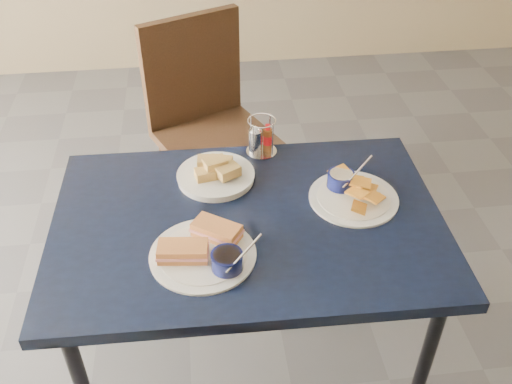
{
  "coord_description": "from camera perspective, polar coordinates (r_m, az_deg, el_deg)",
  "views": [
    {
      "loc": [
        0.09,
        -1.5,
        1.9
      ],
      "look_at": [
        0.26,
        -0.14,
        0.82
      ],
      "focal_mm": 40.0,
      "sensor_mm": 36.0,
      "label": 1
    }
  ],
  "objects": [
    {
      "name": "plantain_plate",
      "position": [
        1.86,
        9.42,
        0.09
      ],
      "size": [
        0.29,
        0.29,
        0.12
      ],
      "color": "white",
      "rests_on": "dining_table"
    },
    {
      "name": "chair_far",
      "position": [
        2.65,
        -4.23,
        7.91
      ],
      "size": [
        0.62,
        0.62,
        1.0
      ],
      "color": "black",
      "rests_on": "ground"
    },
    {
      "name": "dining_table",
      "position": [
        1.81,
        -0.79,
        -4.25
      ],
      "size": [
        1.22,
        0.83,
        0.75
      ],
      "color": "black",
      "rests_on": "ground"
    },
    {
      "name": "condiment_caddy",
      "position": [
        2.02,
        0.42,
        5.34
      ],
      "size": [
        0.11,
        0.11,
        0.14
      ],
      "color": "silver",
      "rests_on": "dining_table"
    },
    {
      "name": "ground",
      "position": [
        2.43,
        -6.68,
        -13.83
      ],
      "size": [
        6.0,
        6.0,
        0.0
      ],
      "primitive_type": "plane",
      "color": "#4B4B50",
      "rests_on": "ground"
    },
    {
      "name": "sandwich_plate",
      "position": [
        1.63,
        -5.03,
        -5.75
      ],
      "size": [
        0.32,
        0.31,
        0.12
      ],
      "color": "white",
      "rests_on": "dining_table"
    },
    {
      "name": "bread_basket",
      "position": [
        1.91,
        -4.04,
        1.86
      ],
      "size": [
        0.26,
        0.26,
        0.08
      ],
      "color": "white",
      "rests_on": "dining_table"
    }
  ]
}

